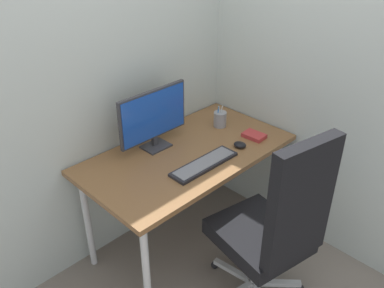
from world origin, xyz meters
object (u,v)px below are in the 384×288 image
(mouse, at_px, (240,145))
(pen_holder, at_px, (220,119))
(monitor, at_px, (154,117))
(notebook, at_px, (254,136))
(office_chair, at_px, (275,226))
(keyboard, at_px, (204,164))

(mouse, bearing_deg, pen_holder, 49.60)
(monitor, bearing_deg, mouse, -45.83)
(mouse, bearing_deg, notebook, -11.34)
(office_chair, xyz_separation_m, mouse, (0.32, 0.52, 0.16))
(pen_holder, height_order, notebook, pen_holder)
(keyboard, distance_m, mouse, 0.32)
(office_chair, distance_m, keyboard, 0.55)
(office_chair, relative_size, monitor, 2.34)
(pen_holder, bearing_deg, keyboard, -148.55)
(keyboard, relative_size, notebook, 3.22)
(office_chair, distance_m, monitor, 0.98)
(keyboard, bearing_deg, notebook, 0.16)
(mouse, xyz_separation_m, pen_holder, (0.13, 0.29, 0.04))
(keyboard, relative_size, mouse, 5.66)
(monitor, xyz_separation_m, keyboard, (0.06, -0.38, -0.20))
(office_chair, bearing_deg, pen_holder, 60.82)
(office_chair, relative_size, notebook, 8.24)
(office_chair, bearing_deg, mouse, 58.13)
(office_chair, bearing_deg, keyboard, 89.69)
(monitor, height_order, pen_holder, monitor)
(keyboard, height_order, notebook, notebook)
(monitor, bearing_deg, keyboard, -80.62)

